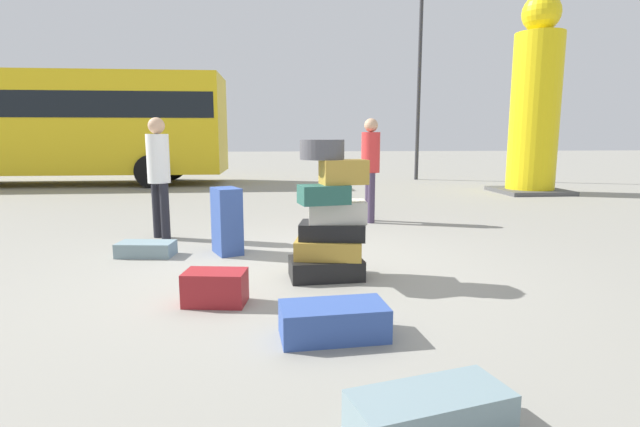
% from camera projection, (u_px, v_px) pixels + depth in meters
% --- Properties ---
extents(ground_plane, '(80.00, 80.00, 0.00)m').
position_uv_depth(ground_plane, '(297.00, 271.00, 5.07)').
color(ground_plane, gray).
extents(suitcase_tower, '(0.80, 0.65, 1.37)m').
position_uv_depth(suitcase_tower, '(330.00, 222.00, 4.73)').
color(suitcase_tower, black).
rests_on(suitcase_tower, ground).
extents(suitcase_navy_foreground_far, '(0.41, 0.49, 0.80)m').
position_uv_depth(suitcase_navy_foreground_far, '(227.00, 221.00, 5.76)').
color(suitcase_navy_foreground_far, '#334F99').
rests_on(suitcase_navy_foreground_far, ground).
extents(suitcase_slate_right_side, '(0.68, 0.42, 0.17)m').
position_uv_depth(suitcase_slate_right_side, '(146.00, 249.00, 5.68)').
color(suitcase_slate_right_side, gray).
rests_on(suitcase_slate_right_side, ground).
extents(suitcase_navy_upright_blue, '(0.77, 0.44, 0.24)m').
position_uv_depth(suitcase_navy_upright_blue, '(333.00, 321.00, 3.38)').
color(suitcase_navy_upright_blue, '#334F99').
rests_on(suitcase_navy_upright_blue, ground).
extents(suitcase_slate_behind_tower, '(0.82, 0.50, 0.21)m').
position_uv_depth(suitcase_slate_behind_tower, '(430.00, 413.00, 2.27)').
color(suitcase_slate_behind_tower, gray).
rests_on(suitcase_slate_behind_tower, ground).
extents(suitcase_maroon_foreground_near, '(0.55, 0.38, 0.28)m').
position_uv_depth(suitcase_maroon_foreground_near, '(215.00, 288.00, 4.05)').
color(suitcase_maroon_foreground_near, maroon).
rests_on(suitcase_maroon_foreground_near, ground).
extents(person_bearded_onlooker, '(0.30, 0.30, 1.65)m').
position_uv_depth(person_bearded_onlooker, '(159.00, 168.00, 6.52)').
color(person_bearded_onlooker, black).
rests_on(person_bearded_onlooker, ground).
extents(person_tourist_with_camera, '(0.30, 0.34, 1.69)m').
position_uv_depth(person_tourist_with_camera, '(371.00, 161.00, 7.82)').
color(person_tourist_with_camera, '#3F334C').
rests_on(person_tourist_with_camera, ground).
extents(yellow_dummy_statue, '(1.61, 1.61, 4.73)m').
position_uv_depth(yellow_dummy_statue, '(535.00, 106.00, 11.71)').
color(yellow_dummy_statue, yellow).
rests_on(yellow_dummy_statue, ground).
extents(parked_bus, '(10.48, 2.80, 3.15)m').
position_uv_depth(parked_bus, '(39.00, 121.00, 13.82)').
color(parked_bus, yellow).
rests_on(parked_bus, ground).
extents(lamp_post, '(0.36, 0.36, 6.26)m').
position_uv_depth(lamp_post, '(420.00, 50.00, 15.08)').
color(lamp_post, '#333338').
rests_on(lamp_post, ground).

